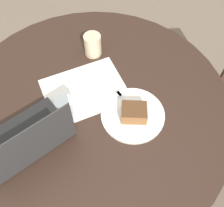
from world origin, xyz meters
name	(u,v)px	position (x,y,z in m)	size (l,w,h in m)	color
ground_plane	(100,167)	(0.00, 0.00, 0.00)	(12.00, 12.00, 0.00)	#6B5B4C
dining_table	(94,121)	(0.00, 0.00, 0.62)	(1.14, 1.14, 0.78)	black
paper_document	(85,90)	(-0.04, 0.05, 0.78)	(0.42, 0.40, 0.00)	white
plate	(133,115)	(0.17, -0.03, 0.79)	(0.25, 0.25, 0.01)	silver
cake_slice	(134,112)	(0.17, -0.04, 0.82)	(0.11, 0.09, 0.06)	brown
fork	(127,103)	(0.14, 0.01, 0.79)	(0.13, 0.14, 0.00)	silver
coffee_glass	(93,45)	(-0.05, 0.27, 0.83)	(0.08, 0.08, 0.10)	#C6AD89
water_glass	(65,109)	(-0.08, -0.08, 0.83)	(0.07, 0.07, 0.10)	silver
laptop	(26,140)	(-0.19, -0.22, 0.82)	(0.37, 0.38, 0.22)	#2D2D2D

